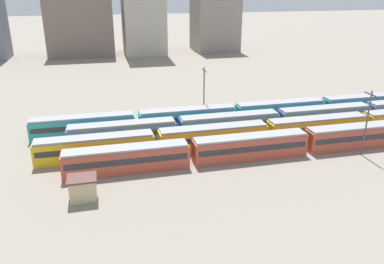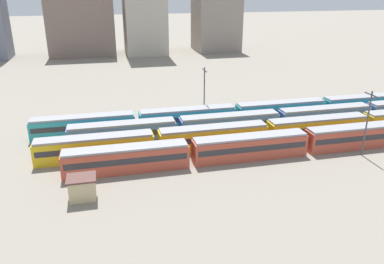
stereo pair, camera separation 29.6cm
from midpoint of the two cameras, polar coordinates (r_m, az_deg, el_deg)
ground_plane at (r=64.05m, az=-12.45°, el=-2.77°), size 600.00×600.00×0.00m
train_track_0 at (r=60.11m, az=8.44°, el=-2.13°), size 55.80×3.06×3.75m
train_track_1 at (r=66.44m, az=10.88°, el=0.02°), size 74.70×3.06×3.75m
train_track_2 at (r=72.71m, az=12.48°, el=1.75°), size 74.70×3.06×3.75m
train_track_3 at (r=78.38m, az=12.79°, el=3.14°), size 93.60×3.06×3.75m
catenary_pole_0 at (r=64.81m, az=24.37°, el=1.57°), size 0.24×3.20×10.47m
catenary_pole_1 at (r=74.67m, az=1.67°, el=5.97°), size 0.24×3.20×10.68m
signal_hut at (r=50.50m, az=-16.02°, el=-7.96°), size 3.60×3.00×3.04m
distant_building_1 at (r=153.16m, az=-16.32°, el=14.79°), size 23.84×14.03×21.31m
distant_building_2 at (r=153.51m, az=-7.41°, el=18.38°), size 15.08×20.46×37.00m
distant_building_3 at (r=159.88m, az=3.32°, el=15.67°), size 16.63×17.22×20.61m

